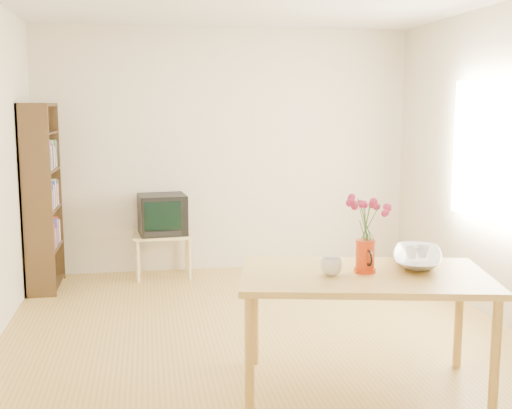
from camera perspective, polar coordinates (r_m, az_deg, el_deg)
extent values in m
plane|color=#A5803A|center=(5.03, 0.59, -11.86)|extent=(4.50, 4.50, 0.00)
plane|color=beige|center=(6.95, -2.71, 4.83)|extent=(4.00, 0.00, 4.00)
plane|color=beige|center=(2.57, 9.60, -1.81)|extent=(4.00, 0.00, 4.00)
plane|color=beige|center=(5.46, 21.79, 3.18)|extent=(0.00, 4.50, 4.50)
plane|color=white|center=(5.70, 20.11, 4.49)|extent=(0.00, 1.30, 1.30)
cube|color=#BA8D40|center=(4.03, 9.63, -6.32)|extent=(1.65, 1.15, 0.04)
cylinder|color=#BA8D40|center=(3.76, -0.58, -13.30)|extent=(0.06, 0.06, 0.71)
cylinder|color=#BA8D40|center=(3.95, 20.48, -12.77)|extent=(0.06, 0.06, 0.71)
cylinder|color=#BA8D40|center=(4.46, -0.12, -9.74)|extent=(0.06, 0.06, 0.71)
cylinder|color=#BA8D40|center=(4.62, 17.59, -9.50)|extent=(0.06, 0.06, 0.71)
cube|color=#D0B975|center=(6.74, -8.29, -2.71)|extent=(0.60, 0.45, 0.03)
cylinder|color=#D0B975|center=(6.60, -10.47, -5.04)|extent=(0.04, 0.04, 0.43)
cylinder|color=#D0B975|center=(6.62, -5.95, -4.92)|extent=(0.04, 0.04, 0.43)
cylinder|color=#D0B975|center=(6.96, -10.44, -4.33)|extent=(0.04, 0.04, 0.43)
cylinder|color=#D0B975|center=(6.97, -6.15, -4.21)|extent=(0.04, 0.04, 0.43)
cube|color=#301F10|center=(6.19, -18.95, 0.18)|extent=(0.28, 0.02, 1.80)
cube|color=#301F10|center=(6.85, -18.06, 1.00)|extent=(0.28, 0.03, 1.80)
cube|color=#301F10|center=(6.54, -19.63, 0.58)|extent=(0.02, 0.70, 1.80)
cube|color=#301F10|center=(6.69, -18.13, -6.71)|extent=(0.27, 0.65, 0.02)
cube|color=#301F10|center=(6.61, -18.28, -3.69)|extent=(0.27, 0.65, 0.02)
cube|color=#301F10|center=(6.54, -18.43, -0.43)|extent=(0.27, 0.65, 0.02)
cube|color=#301F10|center=(6.49, -18.59, 2.88)|extent=(0.27, 0.65, 0.02)
cube|color=#301F10|center=(6.47, -18.75, 6.05)|extent=(0.27, 0.65, 0.02)
cube|color=#301F10|center=(6.46, -18.86, 8.36)|extent=(0.27, 0.65, 0.02)
cylinder|color=#BE310B|center=(4.02, 9.67, -4.61)|extent=(0.12, 0.12, 0.19)
cylinder|color=#BE310B|center=(4.04, 9.64, -5.78)|extent=(0.14, 0.14, 0.02)
cylinder|color=#BE310B|center=(4.00, 9.70, -3.20)|extent=(0.12, 0.12, 0.01)
cone|color=#BE310B|center=(3.96, 9.96, -3.70)|extent=(0.04, 0.07, 0.06)
torus|color=black|center=(4.09, 9.32, -4.25)|extent=(0.01, 0.10, 0.10)
imported|color=white|center=(3.94, 6.71, -5.52)|extent=(0.17, 0.17, 0.10)
imported|color=white|center=(4.29, 14.21, -2.29)|extent=(0.61, 0.61, 0.44)
imported|color=white|center=(4.28, 13.70, -2.87)|extent=(0.08, 0.08, 0.07)
imported|color=white|center=(4.33, 14.63, -2.77)|extent=(0.08, 0.08, 0.07)
cube|color=black|center=(6.70, -8.34, -0.86)|extent=(0.52, 0.48, 0.41)
cube|color=black|center=(6.77, -8.36, -0.59)|extent=(0.35, 0.27, 0.29)
cube|color=black|center=(6.47, -8.29, -1.01)|extent=(0.37, 0.05, 0.29)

